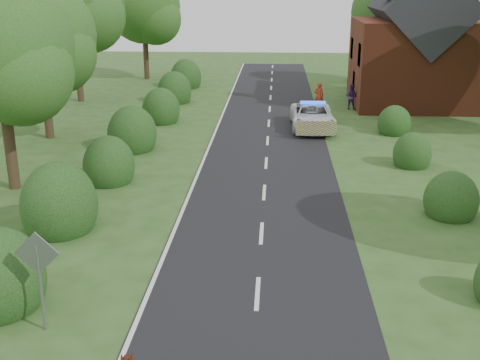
# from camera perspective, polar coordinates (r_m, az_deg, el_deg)

# --- Properties ---
(road) EXTENTS (6.00, 70.00, 0.02)m
(road) POSITION_cam_1_polar(r_m,az_deg,el_deg) (26.41, 2.45, 0.98)
(road) COLOR black
(road) RESTS_ON ground
(road_markings) EXTENTS (4.96, 70.00, 0.01)m
(road_markings) POSITION_cam_1_polar(r_m,az_deg,el_deg) (24.51, -1.39, -0.37)
(road_markings) COLOR white
(road_markings) RESTS_ON road
(hedgerow_left) EXTENTS (2.75, 50.41, 3.00)m
(hedgerow_left) POSITION_cam_1_polar(r_m,az_deg,el_deg) (24.04, -13.40, 0.55)
(hedgerow_left) COLOR black
(hedgerow_left) RESTS_ON ground
(hedgerow_right) EXTENTS (2.10, 45.78, 2.10)m
(hedgerow_right) POSITION_cam_1_polar(r_m,az_deg,el_deg) (23.47, 18.60, -0.87)
(hedgerow_right) COLOR black
(hedgerow_right) RESTS_ON ground
(tree_left_a) EXTENTS (5.74, 5.60, 8.38)m
(tree_left_a) POSITION_cam_1_polar(r_m,az_deg,el_deg) (24.41, -21.54, 11.10)
(tree_left_a) COLOR #332316
(tree_left_a) RESTS_ON ground
(tree_left_b) EXTENTS (5.74, 5.60, 8.07)m
(tree_left_b) POSITION_cam_1_polar(r_m,az_deg,el_deg) (32.35, -18.08, 12.46)
(tree_left_b) COLOR #332316
(tree_left_b) RESTS_ON ground
(tree_left_c) EXTENTS (6.97, 6.80, 10.22)m
(tree_left_c) POSITION_cam_1_polar(r_m,az_deg,el_deg) (42.12, -15.24, 15.94)
(tree_left_c) COLOR #332316
(tree_left_c) RESTS_ON ground
(tree_left_d) EXTENTS (6.15, 6.00, 8.89)m
(tree_left_d) POSITION_cam_1_polar(r_m,az_deg,el_deg) (51.20, -8.84, 15.68)
(tree_left_d) COLOR #332316
(tree_left_d) RESTS_ON ground
(tree_right_c) EXTENTS (6.15, 6.00, 8.58)m
(tree_right_c) POSITION_cam_1_polar(r_m,az_deg,el_deg) (48.92, 14.41, 14.87)
(tree_right_c) COLOR #332316
(tree_right_c) RESTS_ON ground
(road_sign) EXTENTS (1.06, 0.08, 2.53)m
(road_sign) POSITION_cam_1_polar(r_m,az_deg,el_deg) (14.73, -18.57, -7.81)
(road_sign) COLOR gray
(road_sign) RESTS_ON ground
(house) EXTENTS (8.00, 7.40, 9.17)m
(house) POSITION_cam_1_polar(r_m,az_deg,el_deg) (41.41, 16.51, 11.98)
(house) COLOR maroon
(house) RESTS_ON ground
(police_van) EXTENTS (2.44, 5.14, 1.55)m
(police_van) POSITION_cam_1_polar(r_m,az_deg,el_deg) (33.87, 6.88, 6.00)
(police_van) COLOR silver
(police_van) RESTS_ON ground
(pedestrian_red) EXTENTS (0.63, 0.42, 1.71)m
(pedestrian_red) POSITION_cam_1_polar(r_m,az_deg,el_deg) (39.20, 7.49, 7.90)
(pedestrian_red) COLOR #B6341E
(pedestrian_red) RESTS_ON ground
(pedestrian_purple) EXTENTS (0.97, 0.88, 1.61)m
(pedestrian_purple) POSITION_cam_1_polar(r_m,az_deg,el_deg) (39.55, 10.49, 7.78)
(pedestrian_purple) COLOR #42245D
(pedestrian_purple) RESTS_ON ground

